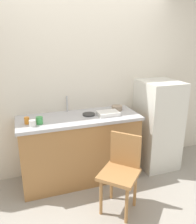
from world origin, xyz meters
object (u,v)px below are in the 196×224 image
dish_tray (108,113)px  terracotta_bowl (117,108)px  refrigerator (157,124)px  cup_green (39,120)px  cup_white (32,123)px  cup_orange (27,121)px  hotplate (89,114)px  chair (121,169)px

dish_tray → terracotta_bowl: bearing=39.7°
dish_tray → refrigerator: bearing=4.7°
terracotta_bowl → cup_green: (-1.10, -0.20, 0.01)m
cup_white → refrigerator: bearing=4.8°
dish_tray → cup_orange: bearing=178.9°
cup_white → dish_tray: bearing=4.9°
cup_white → hotplate: bearing=13.3°
cup_white → cup_green: (0.09, 0.05, 0.01)m
terracotta_bowl → cup_orange: cup_orange is taller
hotplate → cup_green: cup_green is taller
chair → dish_tray: (0.10, 0.66, 0.45)m
dish_tray → cup_orange: size_ratio=3.35×
refrigerator → cup_green: refrigerator is taller
terracotta_bowl → cup_white: bearing=-168.0°
chair → cup_white: cup_white is taller
refrigerator → dish_tray: (-0.83, -0.07, 0.29)m
refrigerator → cup_orange: 1.90m
dish_tray → cup_orange: cup_orange is taller
terracotta_bowl → hotplate: terracotta_bowl is taller
chair → terracotta_bowl: size_ratio=5.82×
dish_tray → cup_orange: (-1.04, 0.02, 0.02)m
dish_tray → cup_green: (-0.90, -0.03, 0.02)m
dish_tray → terracotta_bowl: (0.20, 0.17, 0.01)m
cup_white → terracotta_bowl: bearing=12.0°
terracotta_bowl → cup_orange: size_ratio=1.83×
chair → cup_orange: (-0.95, 0.68, 0.47)m
cup_orange → cup_green: cup_green is taller
terracotta_bowl → cup_green: cup_green is taller
dish_tray → chair: bearing=-98.2°
cup_green → cup_white: bearing=-148.7°
dish_tray → cup_green: 0.90m
refrigerator → chair: size_ratio=1.49×
dish_tray → hotplate: (-0.24, 0.09, -0.02)m
cup_white → cup_green: size_ratio=0.86×
chair → terracotta_bowl: (0.30, 0.83, 0.46)m
chair → cup_green: size_ratio=10.10×
cup_orange → cup_white: (0.06, -0.10, -0.00)m
dish_tray → cup_green: size_ratio=3.18×
cup_green → refrigerator: bearing=3.4°
dish_tray → hotplate: 0.26m
hotplate → cup_orange: 0.80m
refrigerator → terracotta_bowl: (-0.63, 0.10, 0.30)m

